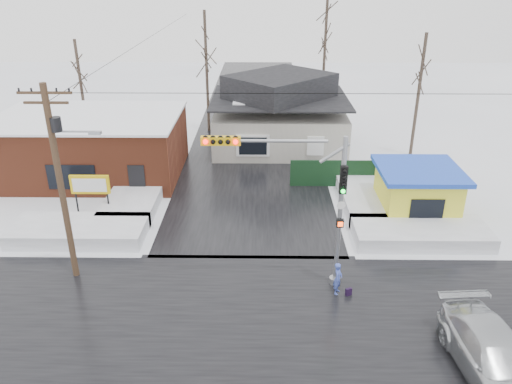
{
  "coord_description": "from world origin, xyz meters",
  "views": [
    {
      "loc": [
        0.66,
        -16.02,
        13.19
      ],
      "look_at": [
        0.37,
        6.4,
        3.0
      ],
      "focal_mm": 35.0,
      "sensor_mm": 36.0,
      "label": 1
    }
  ],
  "objects_px": {
    "car": "(495,359)",
    "marquee_sign": "(90,186)",
    "utility_pole": "(60,174)",
    "kiosk": "(417,191)",
    "traffic_signal": "(304,193)",
    "pedestrian": "(338,279)"
  },
  "relations": [
    {
      "from": "traffic_signal",
      "to": "pedestrian",
      "type": "relative_size",
      "value": 4.66
    },
    {
      "from": "kiosk",
      "to": "car",
      "type": "bearing_deg",
      "value": -93.4
    },
    {
      "from": "traffic_signal",
      "to": "utility_pole",
      "type": "xyz_separation_m",
      "value": [
        -10.36,
        0.53,
        0.57
      ]
    },
    {
      "from": "traffic_signal",
      "to": "car",
      "type": "xyz_separation_m",
      "value": [
        6.32,
        -5.62,
        -3.7
      ]
    },
    {
      "from": "kiosk",
      "to": "marquee_sign",
      "type": "bearing_deg",
      "value": -178.45
    },
    {
      "from": "kiosk",
      "to": "car",
      "type": "distance_m",
      "value": 12.68
    },
    {
      "from": "marquee_sign",
      "to": "pedestrian",
      "type": "height_order",
      "value": "marquee_sign"
    },
    {
      "from": "utility_pole",
      "to": "pedestrian",
      "type": "bearing_deg",
      "value": -6.0
    },
    {
      "from": "utility_pole",
      "to": "car",
      "type": "xyz_separation_m",
      "value": [
        16.68,
        -6.15,
        -4.27
      ]
    },
    {
      "from": "utility_pole",
      "to": "marquee_sign",
      "type": "relative_size",
      "value": 3.53
    },
    {
      "from": "kiosk",
      "to": "traffic_signal",
      "type": "bearing_deg",
      "value": -135.16
    },
    {
      "from": "utility_pole",
      "to": "traffic_signal",
      "type": "bearing_deg",
      "value": -2.95
    },
    {
      "from": "kiosk",
      "to": "car",
      "type": "relative_size",
      "value": 0.8
    },
    {
      "from": "utility_pole",
      "to": "car",
      "type": "bearing_deg",
      "value": -20.24
    },
    {
      "from": "pedestrian",
      "to": "car",
      "type": "xyz_separation_m",
      "value": [
        4.75,
        -4.89,
        0.09
      ]
    },
    {
      "from": "traffic_signal",
      "to": "marquee_sign",
      "type": "distance_m",
      "value": 13.42
    },
    {
      "from": "marquee_sign",
      "to": "traffic_signal",
      "type": "bearing_deg",
      "value": -29.72
    },
    {
      "from": "utility_pole",
      "to": "marquee_sign",
      "type": "bearing_deg",
      "value": 100.13
    },
    {
      "from": "kiosk",
      "to": "car",
      "type": "height_order",
      "value": "kiosk"
    },
    {
      "from": "car",
      "to": "marquee_sign",
      "type": "bearing_deg",
      "value": 141.21
    },
    {
      "from": "marquee_sign",
      "to": "pedestrian",
      "type": "distance_m",
      "value": 14.93
    },
    {
      "from": "utility_pole",
      "to": "kiosk",
      "type": "xyz_separation_m",
      "value": [
        17.43,
        6.49,
        -3.65
      ]
    }
  ]
}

